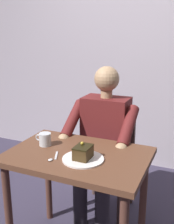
{
  "coord_description": "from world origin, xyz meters",
  "views": [
    {
      "loc": [
        -0.7,
        1.45,
        1.48
      ],
      "look_at": [
        -0.02,
        -0.1,
        1.0
      ],
      "focal_mm": 44.17,
      "sensor_mm": 36.0,
      "label": 1
    }
  ],
  "objects_px": {
    "chair": "(109,155)",
    "dessert_spoon": "(53,158)",
    "seated_person": "(102,144)",
    "cake_slice": "(83,152)",
    "coffee_cup": "(45,139)",
    "dining_table": "(78,170)"
  },
  "relations": [
    {
      "from": "dining_table",
      "to": "coffee_cup",
      "type": "relative_size",
      "value": 7.62
    },
    {
      "from": "chair",
      "to": "cake_slice",
      "type": "relative_size",
      "value": 7.36
    },
    {
      "from": "chair",
      "to": "coffee_cup",
      "type": "relative_size",
      "value": 7.58
    },
    {
      "from": "seated_person",
      "to": "dessert_spoon",
      "type": "height_order",
      "value": "seated_person"
    },
    {
      "from": "seated_person",
      "to": "cake_slice",
      "type": "relative_size",
      "value": 10.42
    },
    {
      "from": "dining_table",
      "to": "dessert_spoon",
      "type": "xyz_separation_m",
      "value": [
        0.11,
        0.13,
        0.12
      ]
    },
    {
      "from": "cake_slice",
      "to": "coffee_cup",
      "type": "xyz_separation_m",
      "value": [
        0.33,
        -0.1,
        -0.0
      ]
    },
    {
      "from": "chair",
      "to": "coffee_cup",
      "type": "height_order",
      "value": "chair"
    },
    {
      "from": "chair",
      "to": "seated_person",
      "type": "height_order",
      "value": "seated_person"
    },
    {
      "from": "seated_person",
      "to": "coffee_cup",
      "type": "distance_m",
      "value": 0.51
    },
    {
      "from": "cake_slice",
      "to": "chair",
      "type": "bearing_deg",
      "value": -84.27
    },
    {
      "from": "chair",
      "to": "cake_slice",
      "type": "distance_m",
      "value": 0.76
    },
    {
      "from": "dining_table",
      "to": "seated_person",
      "type": "bearing_deg",
      "value": -90.0
    },
    {
      "from": "seated_person",
      "to": "cake_slice",
      "type": "xyz_separation_m",
      "value": [
        -0.07,
        0.52,
        0.16
      ]
    },
    {
      "from": "seated_person",
      "to": "cake_slice",
      "type": "distance_m",
      "value": 0.54
    },
    {
      "from": "chair",
      "to": "cake_slice",
      "type": "bearing_deg",
      "value": 95.73
    },
    {
      "from": "coffee_cup",
      "to": "dessert_spoon",
      "type": "xyz_separation_m",
      "value": [
        -0.16,
        0.16,
        -0.04
      ]
    },
    {
      "from": "cake_slice",
      "to": "coffee_cup",
      "type": "relative_size",
      "value": 1.03
    },
    {
      "from": "dining_table",
      "to": "dessert_spoon",
      "type": "relative_size",
      "value": 6.31
    },
    {
      "from": "chair",
      "to": "dessert_spoon",
      "type": "height_order",
      "value": "chair"
    },
    {
      "from": "cake_slice",
      "to": "dessert_spoon",
      "type": "relative_size",
      "value": 0.85
    },
    {
      "from": "seated_person",
      "to": "coffee_cup",
      "type": "height_order",
      "value": "seated_person"
    }
  ]
}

